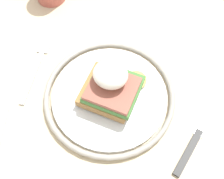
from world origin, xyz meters
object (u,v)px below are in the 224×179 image
object	(u,v)px
plate	(112,97)
knife	(196,137)
fork	(37,66)
sandwich	(113,86)

from	to	relation	value
plate	knife	distance (m)	0.16
plate	fork	size ratio (longest dim) A/B	1.55
plate	sandwich	world-z (taller)	sandwich
plate	sandwich	xyz separation A→B (m)	(0.00, 0.00, 0.04)
plate	knife	bearing A→B (deg)	-4.90
knife	fork	bearing A→B (deg)	176.02
fork	knife	size ratio (longest dim) A/B	0.85
plate	sandwich	bearing A→B (deg)	47.45
plate	sandwich	distance (m)	0.04
plate	knife	size ratio (longest dim) A/B	1.31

